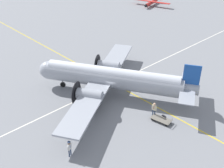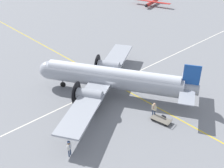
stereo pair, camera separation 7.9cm
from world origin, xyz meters
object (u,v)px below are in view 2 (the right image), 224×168
at_px(light_aircraft_distant, 152,3).
at_px(suitcase_near_door, 164,117).
at_px(airliner_main, 109,77).
at_px(crew_foreground, 69,147).
at_px(baggage_cart, 161,119).
at_px(passenger_boarding, 154,108).

bearing_deg(light_aircraft_distant, suitcase_near_door, 24.96).
distance_m(airliner_main, light_aircraft_distant, 42.68).
relative_size(crew_foreground, baggage_cart, 0.72).
bearing_deg(airliner_main, passenger_boarding, 153.25).
relative_size(airliner_main, suitcase_near_door, 40.18).
bearing_deg(airliner_main, baggage_cart, 151.70).
height_order(crew_foreground, light_aircraft_distant, light_aircraft_distant).
bearing_deg(suitcase_near_door, airliner_main, 6.93).
height_order(passenger_boarding, suitcase_near_door, passenger_boarding).
bearing_deg(crew_foreground, suitcase_near_door, 149.95).
relative_size(passenger_boarding, baggage_cart, 0.75).
xyz_separation_m(crew_foreground, light_aircraft_distant, (28.72, -45.61, -0.27)).
distance_m(passenger_boarding, suitcase_near_door, 1.46).
xyz_separation_m(passenger_boarding, baggage_cart, (-1.17, 0.12, -0.81)).
bearing_deg(crew_foreground, passenger_boarding, 155.22).
height_order(airliner_main, passenger_boarding, airliner_main).
distance_m(crew_foreground, suitcase_near_door, 11.18).
distance_m(passenger_boarding, light_aircraft_distant, 46.31).
height_order(airliner_main, baggage_cart, airliner_main).
distance_m(crew_foreground, light_aircraft_distant, 53.90).
bearing_deg(baggage_cart, passenger_boarding, -16.63).
relative_size(airliner_main, crew_foreground, 11.90).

